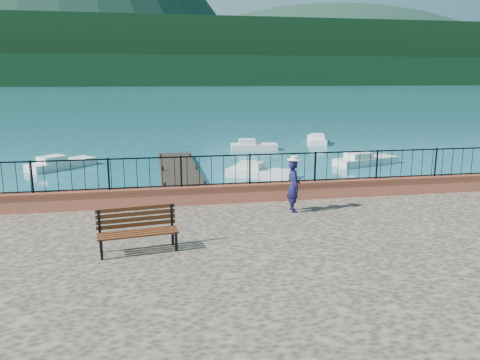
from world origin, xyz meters
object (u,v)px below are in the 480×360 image
object	(u,v)px
park_bench	(138,239)
boat_5	(317,138)
boat_2	(366,158)
boat_0	(134,202)
person	(294,186)
boat_1	(260,170)
boat_3	(61,161)
boat_4	(254,144)

from	to	relation	value
park_bench	boat_5	distance (m)	28.47
boat_2	boat_0	bearing A→B (deg)	-167.16
boat_5	person	bearing A→B (deg)	173.94
boat_0	boat_5	size ratio (longest dim) A/B	1.11
person	boat_1	size ratio (longest dim) A/B	0.45
boat_0	boat_1	world-z (taller)	same
boat_3	boat_5	world-z (taller)	same
person	boat_4	world-z (taller)	person
boat_1	boat_2	distance (m)	7.50
boat_2	boat_5	world-z (taller)	same
boat_4	boat_2	bearing A→B (deg)	-45.40
boat_3	boat_5	bearing A→B (deg)	-20.94
boat_4	boat_0	bearing A→B (deg)	-111.22
person	boat_4	distance (m)	20.22
boat_5	boat_4	bearing A→B (deg)	130.30
boat_1	boat_3	distance (m)	11.73
boat_3	boat_4	xyz separation A→B (m)	(12.50, 4.76, 0.00)
boat_1	boat_3	bearing A→B (deg)	-171.19
boat_1	boat_5	size ratio (longest dim) A/B	0.89
boat_1	boat_2	xyz separation A→B (m)	(7.12, 2.37, 0.00)
boat_3	boat_4	size ratio (longest dim) A/B	1.19
park_bench	boat_4	world-z (taller)	park_bench
boat_2	boat_3	world-z (taller)	same
boat_0	boat_5	bearing A→B (deg)	52.60
person	boat_5	xyz separation A→B (m)	(8.90, 22.56, -1.59)
park_bench	boat_3	size ratio (longest dim) A/B	0.48
boat_0	boat_5	xyz separation A→B (m)	(13.81, 17.56, 0.00)
boat_1	boat_3	size ratio (longest dim) A/B	0.88
boat_4	person	bearing A→B (deg)	-91.82
park_bench	boat_1	xyz separation A→B (m)	(5.93, 13.02, -1.10)
person	boat_0	size ratio (longest dim) A/B	0.36
park_bench	boat_5	bearing A→B (deg)	54.07
boat_4	boat_5	world-z (taller)	same
boat_5	boat_2	bearing A→B (deg)	-166.61
boat_1	boat_4	world-z (taller)	same
boat_1	boat_4	bearing A→B (deg)	111.82
boat_0	boat_4	distance (m)	16.95
boat_4	boat_5	distance (m)	6.33
boat_0	boat_2	bearing A→B (deg)	31.06
boat_5	boat_0	bearing A→B (deg)	157.29
boat_2	boat_5	bearing A→B (deg)	70.48
park_bench	person	xyz separation A→B (m)	(4.50, 2.53, 0.48)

